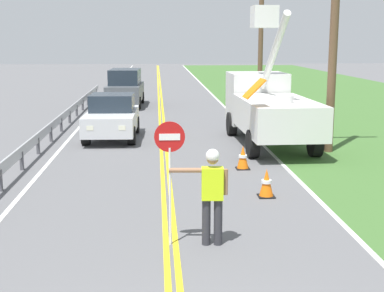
# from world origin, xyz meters

# --- Properties ---
(centerline_yellow_left) EXTENTS (0.11, 110.00, 0.01)m
(centerline_yellow_left) POSITION_xyz_m (-0.09, 20.00, 0.01)
(centerline_yellow_left) COLOR yellow
(centerline_yellow_left) RESTS_ON ground
(centerline_yellow_right) EXTENTS (0.11, 110.00, 0.01)m
(centerline_yellow_right) POSITION_xyz_m (0.09, 20.00, 0.01)
(centerline_yellow_right) COLOR yellow
(centerline_yellow_right) RESTS_ON ground
(edge_line_right) EXTENTS (0.12, 110.00, 0.01)m
(edge_line_right) POSITION_xyz_m (3.60, 20.00, 0.01)
(edge_line_right) COLOR silver
(edge_line_right) RESTS_ON ground
(edge_line_left) EXTENTS (0.12, 110.00, 0.01)m
(edge_line_left) POSITION_xyz_m (-3.60, 20.00, 0.01)
(edge_line_left) COLOR silver
(edge_line_left) RESTS_ON ground
(flagger_worker) EXTENTS (1.09, 0.26, 1.83)m
(flagger_worker) POSITION_xyz_m (0.76, 4.86, 1.05)
(flagger_worker) COLOR #2D2D33
(flagger_worker) RESTS_ON ground
(stop_sign_paddle) EXTENTS (0.56, 0.04, 2.33)m
(stop_sign_paddle) POSITION_xyz_m (-0.01, 4.91, 1.71)
(stop_sign_paddle) COLOR silver
(stop_sign_paddle) RESTS_ON ground
(utility_bucket_truck) EXTENTS (2.67, 6.86, 4.98)m
(utility_bucket_truck) POSITION_xyz_m (3.81, 14.95, 1.40)
(utility_bucket_truck) COLOR silver
(utility_bucket_truck) RESTS_ON ground
(oncoming_sedan_nearest) EXTENTS (1.99, 4.15, 1.70)m
(oncoming_sedan_nearest) POSITION_xyz_m (-1.95, 16.19, 0.83)
(oncoming_sedan_nearest) COLOR silver
(oncoming_sedan_nearest) RESTS_ON ground
(oncoming_suv_second) EXTENTS (2.06, 4.67, 2.10)m
(oncoming_suv_second) POSITION_xyz_m (-2.00, 26.57, 1.06)
(oncoming_suv_second) COLOR #4C5156
(oncoming_suv_second) RESTS_ON ground
(utility_pole_near) EXTENTS (1.80, 0.28, 8.36)m
(utility_pole_near) POSITION_xyz_m (5.60, 13.19, 4.36)
(utility_pole_near) COLOR brown
(utility_pole_near) RESTS_ON ground
(utility_pole_mid) EXTENTS (1.80, 0.28, 8.28)m
(utility_pole_mid) POSITION_xyz_m (5.91, 27.65, 4.32)
(utility_pole_mid) COLOR brown
(utility_pole_mid) RESTS_ON ground
(traffic_cone_lead) EXTENTS (0.40, 0.40, 0.70)m
(traffic_cone_lead) POSITION_xyz_m (2.41, 7.92, 0.34)
(traffic_cone_lead) COLOR orange
(traffic_cone_lead) RESTS_ON ground
(traffic_cone_mid) EXTENTS (0.40, 0.40, 0.70)m
(traffic_cone_mid) POSITION_xyz_m (2.29, 10.86, 0.34)
(traffic_cone_mid) COLOR orange
(traffic_cone_mid) RESTS_ON ground
(guardrail_left_shoulder) EXTENTS (0.10, 32.00, 0.71)m
(guardrail_left_shoulder) POSITION_xyz_m (-4.20, 16.86, 0.52)
(guardrail_left_shoulder) COLOR #9EA0A3
(guardrail_left_shoulder) RESTS_ON ground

